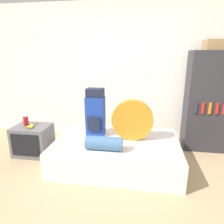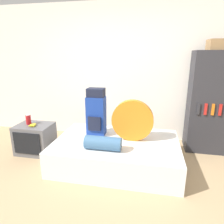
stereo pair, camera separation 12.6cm
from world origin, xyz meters
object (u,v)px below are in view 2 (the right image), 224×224
object	(u,v)px
television	(35,139)
tent_bag	(132,120)
backpack	(96,113)
sleeping_roll	(103,143)
cardboard_box	(221,45)
canister	(28,120)
bookshelf	(210,103)

from	to	relation	value
television	tent_bag	bearing A→B (deg)	-0.91
backpack	sleeping_roll	size ratio (longest dim) A/B	1.51
sleeping_roll	cardboard_box	distance (m)	2.41
sleeping_roll	cardboard_box	xyz separation A→B (m)	(1.65, 1.15, 1.32)
canister	cardboard_box	xyz separation A→B (m)	(3.08, 0.70, 1.22)
bookshelf	cardboard_box	world-z (taller)	cardboard_box
bookshelf	cardboard_box	distance (m)	0.95
sleeping_roll	cardboard_box	size ratio (longest dim) A/B	1.27
backpack	tent_bag	world-z (taller)	backpack
tent_bag	bookshelf	xyz separation A→B (m)	(1.24, 0.73, 0.16)
cardboard_box	sleeping_roll	bearing A→B (deg)	-145.07
backpack	sleeping_roll	bearing A→B (deg)	-65.21
backpack	canister	size ratio (longest dim) A/B	4.39
backpack	sleeping_roll	distance (m)	0.64
bookshelf	television	bearing A→B (deg)	-166.54
backpack	tent_bag	xyz separation A→B (m)	(0.59, -0.11, -0.05)
backpack	canister	bearing A→B (deg)	-176.91
sleeping_roll	canister	xyz separation A→B (m)	(-1.43, 0.46, 0.10)
tent_bag	canister	world-z (taller)	tent_bag
backpack	bookshelf	size ratio (longest dim) A/B	0.44
tent_bag	canister	xyz separation A→B (m)	(-1.78, 0.05, -0.12)
tent_bag	sleeping_roll	distance (m)	0.58
backpack	cardboard_box	size ratio (longest dim) A/B	1.92
television	canister	bearing A→B (deg)	168.08
canister	television	bearing A→B (deg)	-11.92
canister	tent_bag	bearing A→B (deg)	-1.54
television	cardboard_box	distance (m)	3.43
television	bookshelf	world-z (taller)	bookshelf
backpack	cardboard_box	world-z (taller)	cardboard_box
sleeping_roll	bookshelf	world-z (taller)	bookshelf
television	cardboard_box	size ratio (longest dim) A/B	1.49
backpack	bookshelf	world-z (taller)	bookshelf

